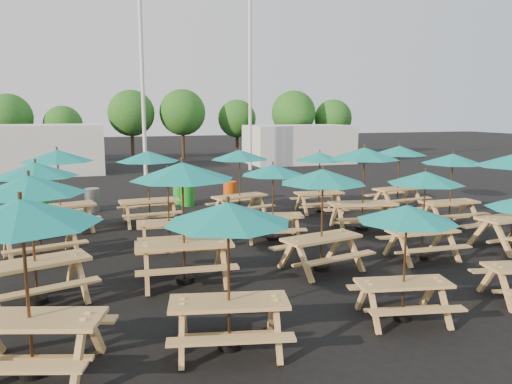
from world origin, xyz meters
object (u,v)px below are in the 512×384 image
object	(u,v)px
picnic_unit_1	(30,193)
picnic_unit_18	(453,164)
picnic_unit_5	(182,179)
picnic_unit_0	(22,224)
picnic_unit_11	(240,159)
picnic_unit_15	(320,160)
picnic_unit_7	(148,161)
waste_bin_0	(43,202)
picnic_unit_14	(364,159)
picnic_unit_10	(273,175)
waste_bin_3	(180,193)
picnic_unit_3	(58,161)
picnic_unit_2	(36,176)
picnic_unit_9	(323,183)
picnic_unit_19	(399,155)
waste_bin_2	(187,195)
picnic_unit_13	(425,183)
waste_bin_4	(230,192)
picnic_unit_6	(168,179)
picnic_unit_8	(407,221)
picnic_unit_4	(228,223)
waste_bin_1	(92,200)

from	to	relation	value
picnic_unit_1	picnic_unit_18	distance (m)	12.10
picnic_unit_5	picnic_unit_0	bearing A→B (deg)	-125.83
picnic_unit_11	picnic_unit_15	bearing A→B (deg)	-14.32
picnic_unit_7	waste_bin_0	xyz separation A→B (m)	(-3.35, 2.77, -1.60)
picnic_unit_11	picnic_unit_14	xyz separation A→B (m)	(3.02, -2.80, 0.18)
picnic_unit_10	picnic_unit_14	size ratio (longest dim) A/B	0.85
waste_bin_3	picnic_unit_3	bearing A→B (deg)	-139.77
picnic_unit_2	waste_bin_0	xyz separation A→B (m)	(-0.40, 5.81, -1.63)
picnic_unit_9	waste_bin_3	world-z (taller)	picnic_unit_9
picnic_unit_0	picnic_unit_2	xyz separation A→B (m)	(-0.34, 5.79, -0.07)
picnic_unit_0	picnic_unit_3	size ratio (longest dim) A/B	1.04
picnic_unit_1	picnic_unit_18	xyz separation A→B (m)	(11.75, 2.90, -0.14)
picnic_unit_9	picnic_unit_19	xyz separation A→B (m)	(5.82, 5.60, 0.01)
picnic_unit_19	waste_bin_2	world-z (taller)	picnic_unit_19
picnic_unit_7	picnic_unit_15	world-z (taller)	picnic_unit_7
picnic_unit_5	picnic_unit_13	world-z (taller)	picnic_unit_5
picnic_unit_10	picnic_unit_15	world-z (taller)	picnic_unit_15
picnic_unit_0	waste_bin_4	bearing A→B (deg)	80.54
picnic_unit_13	waste_bin_3	size ratio (longest dim) A/B	2.61
picnic_unit_6	picnic_unit_9	bearing A→B (deg)	-40.71
picnic_unit_14	picnic_unit_15	distance (m)	2.88
waste_bin_0	picnic_unit_0	bearing A→B (deg)	-86.35
waste_bin_3	picnic_unit_11	bearing A→B (deg)	-66.12
picnic_unit_10	picnic_unit_5	bearing A→B (deg)	-125.38
picnic_unit_6	waste_bin_3	bearing A→B (deg)	82.22
picnic_unit_8	picnic_unit_0	bearing A→B (deg)	-169.07
picnic_unit_4	picnic_unit_10	xyz separation A→B (m)	(2.88, 5.86, -0.12)
picnic_unit_10	picnic_unit_14	xyz separation A→B (m)	(2.98, 0.24, 0.33)
picnic_unit_1	picnic_unit_9	world-z (taller)	picnic_unit_1
picnic_unit_7	picnic_unit_14	bearing A→B (deg)	-28.65
picnic_unit_2	picnic_unit_5	world-z (taller)	picnic_unit_5
picnic_unit_2	waste_bin_2	world-z (taller)	picnic_unit_2
picnic_unit_6	picnic_unit_15	distance (m)	6.49
picnic_unit_0	picnic_unit_19	distance (m)	14.33
picnic_unit_3	picnic_unit_10	world-z (taller)	picnic_unit_3
picnic_unit_18	waste_bin_4	distance (m)	8.29
waste_bin_2	picnic_unit_5	bearing A→B (deg)	-101.22
picnic_unit_4	picnic_unit_19	distance (m)	12.30
picnic_unit_7	waste_bin_4	world-z (taller)	picnic_unit_7
picnic_unit_14	picnic_unit_10	bearing A→B (deg)	-164.48
picnic_unit_0	waste_bin_4	distance (m)	13.28
picnic_unit_0	picnic_unit_5	distance (m)	4.03
picnic_unit_15	waste_bin_1	size ratio (longest dim) A/B	2.60
picnic_unit_4	picnic_unit_6	world-z (taller)	picnic_unit_4
picnic_unit_8	picnic_unit_4	bearing A→B (deg)	-167.36
picnic_unit_5	picnic_unit_8	size ratio (longest dim) A/B	1.26
picnic_unit_18	waste_bin_4	xyz separation A→B (m)	(-5.51, 6.01, -1.54)
picnic_unit_3	picnic_unit_11	bearing A→B (deg)	-11.24
picnic_unit_5	waste_bin_2	size ratio (longest dim) A/B	3.08
picnic_unit_0	picnic_unit_6	bearing A→B (deg)	82.68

